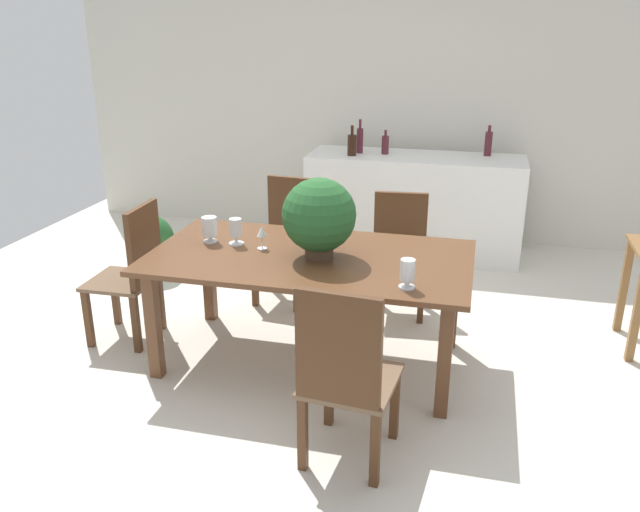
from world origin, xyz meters
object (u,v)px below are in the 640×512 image
wine_glass (262,233)px  wine_bottle_tall (352,144)px  crystal_vase_left (236,230)px  wine_bottle_dark (360,140)px  crystal_vase_center_near (407,272)px  flower_centerpiece (319,216)px  chair_far_right (399,247)px  dining_table (310,268)px  chair_near_right (345,373)px  chair_far_left (288,234)px  wine_bottle_amber (385,144)px  chair_head_end (134,268)px  crystal_vase_right (210,228)px  kitchen_counter (414,205)px  wine_bottle_clear (488,143)px  potted_plant_floor (152,242)px

wine_glass → wine_bottle_tall: bearing=85.8°
crystal_vase_left → wine_bottle_tall: bearing=80.6°
wine_bottle_dark → crystal_vase_center_near: bearing=-73.7°
flower_centerpiece → chair_far_right: bearing=69.3°
wine_bottle_tall → wine_bottle_dark: bearing=70.7°
dining_table → chair_near_right: size_ratio=2.01×
chair_far_left → wine_bottle_amber: 1.52m
chair_head_end → crystal_vase_right: size_ratio=5.69×
crystal_vase_left → wine_glass: bearing=-11.5°
kitchen_counter → wine_bottle_amber: (-0.30, 0.03, 0.56)m
wine_bottle_clear → wine_bottle_dark: size_ratio=0.89×
crystal_vase_right → wine_bottle_dark: size_ratio=0.55×
crystal_vase_center_near → wine_bottle_clear: bearing=82.1°
chair_far_left → chair_head_end: bearing=-124.0°
wine_glass → wine_bottle_dark: (0.20, 2.25, 0.21)m
flower_centerpiece → wine_bottle_tall: 2.19m
kitchen_counter → wine_bottle_dark: bearing=178.7°
wine_bottle_dark → crystal_vase_left: bearing=-100.1°
crystal_vase_center_near → kitchen_counter: (-0.24, 2.66, -0.37)m
chair_far_right → crystal_vase_center_near: size_ratio=5.36×
wine_bottle_clear → potted_plant_floor: (-2.79, -1.29, -0.77)m
wine_glass → potted_plant_floor: 1.90m
potted_plant_floor → flower_centerpiece: bearing=-33.3°
crystal_vase_left → wine_bottle_tall: (0.35, 2.08, 0.19)m
chair_far_left → wine_bottle_dark: size_ratio=3.08×
wine_glass → wine_bottle_tall: (0.15, 2.12, 0.19)m
wine_bottle_clear → wine_bottle_tall: bearing=-166.2°
wine_bottle_clear → potted_plant_floor: bearing=-155.3°
dining_table → chair_head_end: bearing=179.9°
chair_far_left → wine_glass: chair_far_left is taller
crystal_vase_center_near → potted_plant_floor: 2.91m
crystal_vase_right → wine_bottle_amber: (0.82, 2.23, 0.18)m
kitchen_counter → chair_far_left: bearing=-123.4°
chair_far_right → wine_bottle_clear: wine_bottle_clear is taller
chair_head_end → flower_centerpiece: flower_centerpiece is taller
chair_head_end → wine_bottle_dark: bearing=152.7°
crystal_vase_left → wine_bottle_dark: wine_bottle_dark is taller
chair_near_right → crystal_vase_right: (-1.14, 1.08, 0.31)m
crystal_vase_center_near → wine_bottle_clear: (0.39, 2.83, 0.22)m
chair_far_left → kitchen_counter: chair_far_left is taller
dining_table → potted_plant_floor: size_ratio=3.82×
chair_head_end → crystal_vase_right: chair_head_end is taller
chair_far_left → potted_plant_floor: (-1.30, 0.19, -0.24)m
wine_glass → wine_bottle_tall: 2.13m
flower_centerpiece → wine_glass: flower_centerpiece is taller
crystal_vase_right → wine_bottle_clear: bearing=53.7°
flower_centerpiece → wine_bottle_dark: wine_bottle_dark is taller
chair_head_end → kitchen_counter: 2.82m
wine_bottle_tall → chair_far_right: bearing=-62.4°
chair_far_left → wine_bottle_clear: wine_bottle_clear is taller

